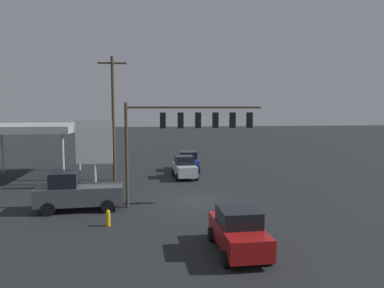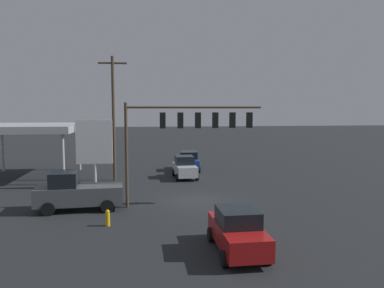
{
  "view_description": "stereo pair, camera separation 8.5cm",
  "coord_description": "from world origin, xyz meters",
  "px_view_note": "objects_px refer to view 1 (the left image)",
  "views": [
    {
      "loc": [
        3.31,
        24.71,
        6.29
      ],
      "look_at": [
        0.0,
        -2.0,
        3.67
      ],
      "focal_mm": 35.0,
      "sensor_mm": 36.0,
      "label": 1
    },
    {
      "loc": [
        3.23,
        24.72,
        6.29
      ],
      "look_at": [
        0.0,
        -2.0,
        3.67
      ],
      "focal_mm": 35.0,
      "sensor_mm": 36.0,
      "label": 2
    }
  ],
  "objects_px": {
    "traffic_signal_assembly": "(188,126)",
    "price_sign": "(94,143)",
    "sedan_waiting": "(238,231)",
    "pickup_parked": "(77,192)",
    "hatchback_crossing": "(185,167)",
    "utility_pole": "(113,116)",
    "sedan_far": "(188,161)",
    "fire_hydrant": "(108,218)"
  },
  "relations": [
    {
      "from": "traffic_signal_assembly",
      "to": "price_sign",
      "type": "height_order",
      "value": "traffic_signal_assembly"
    },
    {
      "from": "sedan_waiting",
      "to": "pickup_parked",
      "type": "distance_m",
      "value": 11.3
    },
    {
      "from": "traffic_signal_assembly",
      "to": "sedan_waiting",
      "type": "relative_size",
      "value": 1.96
    },
    {
      "from": "hatchback_crossing",
      "to": "pickup_parked",
      "type": "height_order",
      "value": "pickup_parked"
    },
    {
      "from": "price_sign",
      "to": "sedan_waiting",
      "type": "relative_size",
      "value": 1.2
    },
    {
      "from": "traffic_signal_assembly",
      "to": "hatchback_crossing",
      "type": "distance_m",
      "value": 10.32
    },
    {
      "from": "utility_pole",
      "to": "sedan_waiting",
      "type": "relative_size",
      "value": 2.4
    },
    {
      "from": "hatchback_crossing",
      "to": "sedan_far",
      "type": "height_order",
      "value": "hatchback_crossing"
    },
    {
      "from": "hatchback_crossing",
      "to": "pickup_parked",
      "type": "bearing_deg",
      "value": -41.87
    },
    {
      "from": "price_sign",
      "to": "utility_pole",
      "type": "bearing_deg",
      "value": -111.8
    },
    {
      "from": "utility_pole",
      "to": "sedan_far",
      "type": "distance_m",
      "value": 9.41
    },
    {
      "from": "utility_pole",
      "to": "pickup_parked",
      "type": "relative_size",
      "value": 2.0
    },
    {
      "from": "hatchback_crossing",
      "to": "fire_hydrant",
      "type": "xyz_separation_m",
      "value": [
        5.47,
        13.13,
        -0.51
      ]
    },
    {
      "from": "price_sign",
      "to": "pickup_parked",
      "type": "bearing_deg",
      "value": 87.75
    },
    {
      "from": "price_sign",
      "to": "fire_hydrant",
      "type": "bearing_deg",
      "value": 101.28
    },
    {
      "from": "traffic_signal_assembly",
      "to": "pickup_parked",
      "type": "xyz_separation_m",
      "value": [
        6.9,
        0.3,
        -4.03
      ]
    },
    {
      "from": "utility_pole",
      "to": "sedan_waiting",
      "type": "distance_m",
      "value": 19.01
    },
    {
      "from": "pickup_parked",
      "to": "sedan_far",
      "type": "relative_size",
      "value": 1.19
    },
    {
      "from": "hatchback_crossing",
      "to": "sedan_waiting",
      "type": "height_order",
      "value": "hatchback_crossing"
    },
    {
      "from": "hatchback_crossing",
      "to": "sedan_far",
      "type": "bearing_deg",
      "value": 165.14
    },
    {
      "from": "utility_pole",
      "to": "hatchback_crossing",
      "type": "relative_size",
      "value": 2.73
    },
    {
      "from": "traffic_signal_assembly",
      "to": "price_sign",
      "type": "xyz_separation_m",
      "value": [
        6.66,
        -5.99,
        -1.61
      ]
    },
    {
      "from": "hatchback_crossing",
      "to": "sedan_waiting",
      "type": "relative_size",
      "value": 0.88
    },
    {
      "from": "pickup_parked",
      "to": "hatchback_crossing",
      "type": "bearing_deg",
      "value": -131.92
    },
    {
      "from": "traffic_signal_assembly",
      "to": "hatchback_crossing",
      "type": "relative_size",
      "value": 2.23
    },
    {
      "from": "price_sign",
      "to": "sedan_waiting",
      "type": "xyz_separation_m",
      "value": [
        -7.94,
        14.07,
        -2.58
      ]
    },
    {
      "from": "utility_pole",
      "to": "hatchback_crossing",
      "type": "distance_m",
      "value": 7.73
    },
    {
      "from": "price_sign",
      "to": "sedan_far",
      "type": "distance_m",
      "value": 11.34
    },
    {
      "from": "sedan_waiting",
      "to": "utility_pole",
      "type": "bearing_deg",
      "value": -159.86
    },
    {
      "from": "sedan_waiting",
      "to": "sedan_far",
      "type": "height_order",
      "value": "same"
    },
    {
      "from": "hatchback_crossing",
      "to": "utility_pole",
      "type": "bearing_deg",
      "value": -90.67
    },
    {
      "from": "hatchback_crossing",
      "to": "fire_hydrant",
      "type": "relative_size",
      "value": 4.43
    },
    {
      "from": "traffic_signal_assembly",
      "to": "sedan_waiting",
      "type": "xyz_separation_m",
      "value": [
        -1.29,
        8.09,
        -4.18
      ]
    },
    {
      "from": "utility_pole",
      "to": "price_sign",
      "type": "xyz_separation_m",
      "value": [
        1.24,
        3.1,
        -2.08
      ]
    },
    {
      "from": "traffic_signal_assembly",
      "to": "price_sign",
      "type": "distance_m",
      "value": 9.1
    },
    {
      "from": "utility_pole",
      "to": "hatchback_crossing",
      "type": "xyz_separation_m",
      "value": [
        -6.16,
        -0.32,
        -4.66
      ]
    },
    {
      "from": "sedan_far",
      "to": "fire_hydrant",
      "type": "relative_size",
      "value": 5.09
    },
    {
      "from": "hatchback_crossing",
      "to": "sedan_far",
      "type": "xyz_separation_m",
      "value": [
        -0.79,
        -3.99,
        0.0
      ]
    },
    {
      "from": "fire_hydrant",
      "to": "pickup_parked",
      "type": "bearing_deg",
      "value": -57.46
    },
    {
      "from": "utility_pole",
      "to": "price_sign",
      "type": "distance_m",
      "value": 3.93
    },
    {
      "from": "traffic_signal_assembly",
      "to": "price_sign",
      "type": "relative_size",
      "value": 1.63
    },
    {
      "from": "traffic_signal_assembly",
      "to": "utility_pole",
      "type": "relative_size",
      "value": 0.82
    }
  ]
}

